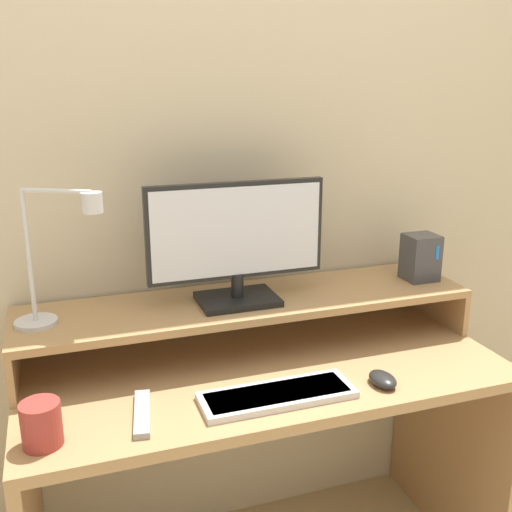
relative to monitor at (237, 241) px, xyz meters
The scene contains 10 objects.
wall_back 0.29m from the monitor, 79.24° to the left, with size 6.00×0.05×2.50m.
desk 0.54m from the monitor, 72.03° to the right, with size 1.32×0.60×0.72m.
monitor_shelf 0.21m from the monitor, 24.51° to the left, with size 1.32×0.31×0.15m.
monitor is the anchor object (origin of this frame).
desk_lamp 0.48m from the monitor, behind, with size 0.24×0.17×0.36m.
router_dock 0.62m from the monitor, ahead, with size 0.10×0.10×0.15m.
keyboard 0.44m from the monitor, 88.30° to the right, with size 0.39×0.13×0.02m.
mouse 0.54m from the monitor, 47.84° to the right, with size 0.06×0.09×0.03m.
remote_control 0.53m from the monitor, 139.64° to the right, with size 0.07×0.20×0.02m.
mug 0.69m from the monitor, 149.68° to the right, with size 0.09×0.09×0.10m.
Camera 1 is at (-0.51, -1.11, 1.48)m, focal length 42.00 mm.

